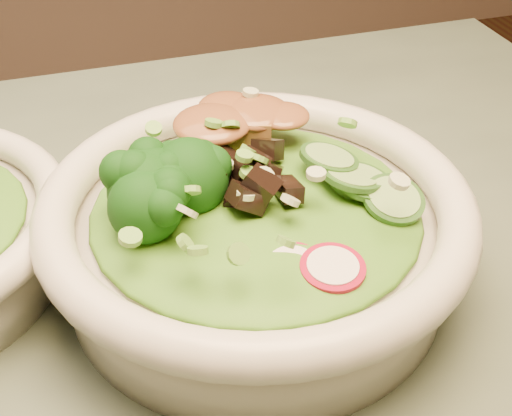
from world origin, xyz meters
name	(u,v)px	position (x,y,z in m)	size (l,w,h in m)	color
salad_bowl	(256,232)	(0.18, 0.01, 0.79)	(0.30, 0.30, 0.08)	silver
lettuce_bed	(256,207)	(0.18, 0.01, 0.82)	(0.23, 0.23, 0.03)	#296315
broccoli_florets	(153,203)	(0.11, 0.01, 0.83)	(0.09, 0.08, 0.05)	black
radish_slices	(295,270)	(0.18, -0.06, 0.82)	(0.12, 0.04, 0.02)	maroon
cucumber_slices	(358,175)	(0.25, 0.00, 0.83)	(0.08, 0.08, 0.04)	#81AC5F
mushroom_heap	(251,176)	(0.18, 0.02, 0.83)	(0.08, 0.08, 0.04)	black
tofu_cubes	(233,138)	(0.18, 0.08, 0.83)	(0.10, 0.07, 0.04)	olive
peanut_sauce	(233,121)	(0.18, 0.08, 0.84)	(0.08, 0.06, 0.02)	brown
scallion_garnish	(256,173)	(0.18, 0.01, 0.84)	(0.21, 0.21, 0.03)	#68A83B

